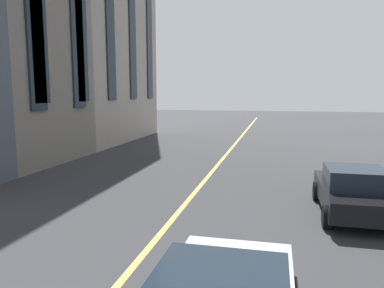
{
  "coord_description": "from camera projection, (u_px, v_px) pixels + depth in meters",
  "views": [
    {
      "loc": [
        7.51,
        -2.72,
        3.46
      ],
      "look_at": [
        17.94,
        -0.31,
        1.97
      ],
      "focal_mm": 34.36,
      "sensor_mm": 36.0,
      "label": 1
    }
  ],
  "objects": [
    {
      "name": "lane_centre_line",
      "position": [
        197.0,
        190.0,
        13.14
      ],
      "size": [
        80.0,
        0.16,
        0.01
      ],
      "color": "#D8C64C",
      "rests_on": "ground_plane"
    },
    {
      "name": "car_black_mid",
      "position": [
        353.0,
        191.0,
        10.4
      ],
      "size": [
        3.9,
        1.89,
        1.4
      ],
      "color": "black",
      "rests_on": "ground_plane"
    }
  ]
}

